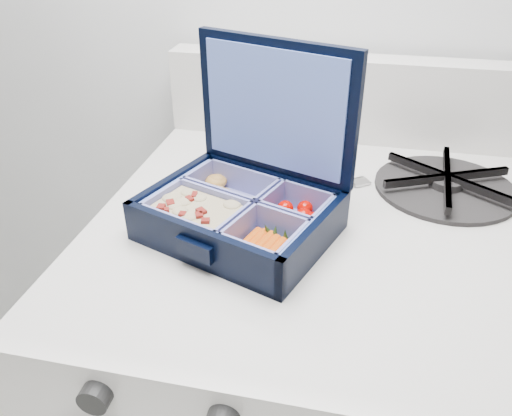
# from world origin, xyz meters

# --- Properties ---
(bento_box) EXTENTS (0.27, 0.24, 0.05)m
(bento_box) POSITION_xyz_m (0.24, 1.61, 0.93)
(bento_box) COLOR black
(bento_box) RESTS_ON stove
(burner_grate) EXTENTS (0.27, 0.27, 0.03)m
(burner_grate) POSITION_xyz_m (0.51, 1.79, 0.92)
(burner_grate) COLOR black
(burner_grate) RESTS_ON stove
(burner_grate_rear) EXTENTS (0.20, 0.20, 0.02)m
(burner_grate_rear) POSITION_xyz_m (0.23, 1.89, 0.92)
(burner_grate_rear) COLOR black
(burner_grate_rear) RESTS_ON stove
(fork) EXTENTS (0.14, 0.11, 0.01)m
(fork) POSITION_xyz_m (0.33, 1.73, 0.91)
(fork) COLOR #B3B3B3
(fork) RESTS_ON stove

